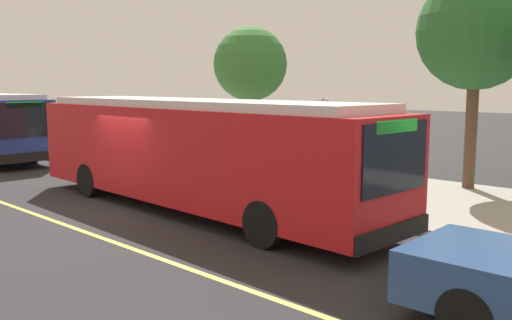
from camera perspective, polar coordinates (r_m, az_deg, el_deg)
ground_plane at (r=15.51m, az=-12.77°, el=-4.80°), size 120.00×120.00×0.00m
sidewalk_curb at (r=19.40m, az=2.10°, el=-1.87°), size 44.00×6.40×0.15m
lane_stripe_center at (r=14.45m, az=-20.07°, el=-6.00°), size 36.00×0.14×0.01m
transit_bus_main at (r=14.65m, az=-6.40°, el=1.03°), size 12.26×2.99×2.95m
bus_shelter at (r=18.91m, az=4.07°, el=3.48°), size 2.90×1.60×2.48m
waiting_bench at (r=19.00m, az=4.60°, el=-0.40°), size 1.60×0.48×0.95m
route_sign_post at (r=15.24m, az=6.93°, el=2.56°), size 0.44×0.08×2.80m
street_tree_near_shelter at (r=18.17m, az=21.85°, el=12.18°), size 3.52×3.52×6.53m
street_tree_upstreet at (r=22.36m, az=-0.60°, el=9.83°), size 2.96×2.96×5.49m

